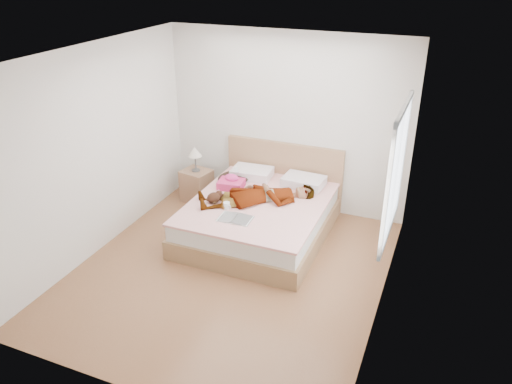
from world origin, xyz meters
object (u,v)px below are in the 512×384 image
woman (258,193)px  magazine (235,219)px  coffee_mug (227,206)px  bed (261,214)px  towel (231,183)px  phone (236,170)px  plush_toy (215,197)px  nightstand (197,183)px

woman → magazine: (-0.07, -0.60, -0.10)m
woman → coffee_mug: (-0.28, -0.40, -0.06)m
bed → coffee_mug: size_ratio=16.01×
towel → magazine: bearing=-62.2°
coffee_mug → magazine: bearing=-44.3°
woman → coffee_mug: bearing=-68.3°
phone → bed: bearing=-67.5°
phone → magazine: phone is taller
towel → plush_toy: size_ratio=1.39×
magazine → nightstand: bearing=135.6°
phone → coffee_mug: phone is taller
woman → magazine: woman is taller
bed → towel: bed is taller
towel → nightstand: nightstand is taller
woman → towel: 0.55m
woman → bed: 0.35m
woman → coffee_mug: size_ratio=12.31×
phone → bed: size_ratio=0.05×
phone → towel: (-0.00, -0.18, -0.12)m
woman → plush_toy: (-0.51, -0.28, -0.04)m
phone → nightstand: 0.87m
phone → coffee_mug: 0.84m
phone → magazine: bearing=-99.9°
phone → plush_toy: phone is taller
woman → phone: size_ratio=15.29×
phone → towel: size_ratio=0.27×
bed → phone: bearing=145.6°
magazine → plush_toy: 0.56m
magazine → towel: bearing=117.8°
bed → plush_toy: size_ratio=7.50×
phone → coffee_mug: bearing=-107.7°
woman → bed: size_ratio=0.77×
woman → towel: size_ratio=4.16×
bed → nightstand: bed is taller
bed → towel: (-0.53, 0.18, 0.31)m
coffee_mug → nightstand: nightstand is taller
magazine → coffee_mug: coffee_mug is taller
bed → nightstand: (-1.28, 0.52, 0.02)m
coffee_mug → plush_toy: (-0.23, 0.12, 0.03)m
coffee_mug → plush_toy: plush_toy is taller
bed → towel: size_ratio=5.41×
woman → nightstand: nightstand is taller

